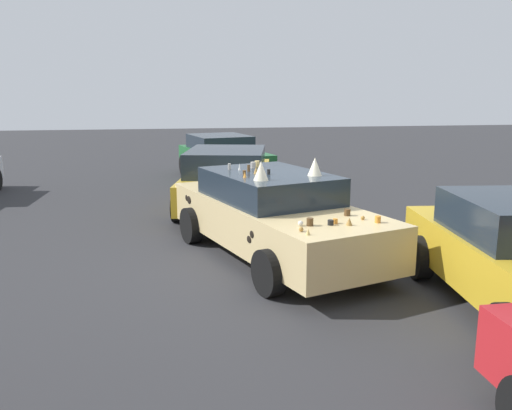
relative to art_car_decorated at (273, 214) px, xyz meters
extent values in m
plane|color=#2D2D30|center=(-0.03, -0.01, -0.73)|extent=(60.00, 60.00, 0.00)
cube|color=#D8BC7F|center=(-0.03, -0.01, -0.11)|extent=(5.01, 3.14, 0.68)
cube|color=#1E2833|center=(0.14, 0.04, 0.45)|extent=(2.65, 2.24, 0.44)
cylinder|color=black|center=(-1.13, -1.32, -0.40)|extent=(0.69, 0.41, 0.65)
cylinder|color=black|center=(-1.70, 0.39, -0.40)|extent=(0.69, 0.41, 0.65)
cylinder|color=black|center=(1.63, -0.41, -0.40)|extent=(0.69, 0.41, 0.65)
cylinder|color=black|center=(1.07, 1.30, -0.40)|extent=(0.69, 0.41, 0.65)
ellipsoid|color=black|center=(1.67, -0.38, 0.00)|extent=(0.13, 0.06, 0.08)
ellipsoid|color=black|center=(-1.10, 0.57, -0.10)|extent=(0.13, 0.06, 0.10)
ellipsoid|color=black|center=(-1.18, 0.54, 0.00)|extent=(0.12, 0.06, 0.11)
ellipsoid|color=black|center=(1.20, 1.32, 0.04)|extent=(0.18, 0.08, 0.14)
ellipsoid|color=black|center=(1.32, 1.36, 0.06)|extent=(0.12, 0.05, 0.11)
ellipsoid|color=black|center=(1.68, -0.37, -0.04)|extent=(0.20, 0.08, 0.15)
ellipsoid|color=black|center=(0.20, -0.86, -0.16)|extent=(0.17, 0.07, 0.12)
ellipsoid|color=black|center=(1.48, -0.44, -0.27)|extent=(0.18, 0.07, 0.10)
ellipsoid|color=black|center=(1.01, -0.60, -0.08)|extent=(0.11, 0.05, 0.09)
ellipsoid|color=black|center=(-1.44, -1.40, -0.15)|extent=(0.15, 0.07, 0.16)
sphere|color=silver|center=(-1.71, -0.04, 0.27)|extent=(0.07, 0.07, 0.07)
cone|color=tan|center=(-2.17, -0.02, 0.27)|extent=(0.08, 0.08, 0.08)
cylinder|color=orange|center=(-1.66, -0.54, 0.27)|extent=(0.10, 0.10, 0.07)
sphere|color=#A87A38|center=(-1.51, -0.98, 0.26)|extent=(0.06, 0.06, 0.06)
cylinder|color=#51381E|center=(-1.23, -0.85, 0.28)|extent=(0.11, 0.11, 0.10)
cylinder|color=#51381E|center=(-1.72, -0.17, 0.28)|extent=(0.10, 0.10, 0.10)
sphere|color=#A87A38|center=(-1.99, 0.02, 0.26)|extent=(0.06, 0.06, 0.06)
cylinder|color=orange|center=(-1.70, -1.12, 0.28)|extent=(0.11, 0.11, 0.09)
cone|color=#A87A38|center=(-1.78, -0.69, 0.28)|extent=(0.11, 0.11, 0.11)
cylinder|color=black|center=(-1.73, -0.45, 0.27)|extent=(0.11, 0.11, 0.07)
cone|color=#A87A38|center=(0.02, 0.28, 0.73)|extent=(0.10, 0.10, 0.11)
cylinder|color=gray|center=(0.66, 0.23, 0.73)|extent=(0.12, 0.12, 0.11)
cylinder|color=tan|center=(0.75, 0.14, 0.73)|extent=(0.12, 0.12, 0.11)
cylinder|color=gray|center=(0.53, 0.65, 0.73)|extent=(0.05, 0.05, 0.11)
cone|color=orange|center=(-0.32, 0.51, 0.72)|extent=(0.07, 0.07, 0.09)
cylinder|color=black|center=(-0.08, 0.09, 0.72)|extent=(0.06, 0.06, 0.08)
cylinder|color=#A87A38|center=(0.78, 0.15, 0.71)|extent=(0.10, 0.10, 0.07)
cylinder|color=#51381E|center=(-0.07, 0.48, 0.71)|extent=(0.07, 0.07, 0.08)
cone|color=silver|center=(0.46, 0.49, 0.73)|extent=(0.05, 0.05, 0.11)
cylinder|color=#51381E|center=(0.28, 0.36, 0.73)|extent=(0.06, 0.06, 0.11)
cone|color=beige|center=(-0.30, -0.61, 0.82)|extent=(0.23, 0.23, 0.29)
cone|color=beige|center=(-0.61, 0.31, 0.82)|extent=(0.23, 0.23, 0.29)
cube|color=#1E602D|center=(8.08, -0.03, -0.14)|extent=(4.26, 2.68, 0.63)
cube|color=#1E2833|center=(8.44, 0.06, 0.39)|extent=(2.25, 2.04, 0.42)
cylinder|color=black|center=(7.12, -1.21, -0.41)|extent=(0.67, 0.37, 0.63)
cylinder|color=black|center=(6.67, 0.55, -0.41)|extent=(0.67, 0.37, 0.63)
cylinder|color=black|center=(9.49, -0.61, -0.41)|extent=(0.67, 0.37, 0.63)
cylinder|color=black|center=(9.05, 1.15, -0.41)|extent=(0.67, 0.37, 0.63)
cylinder|color=black|center=(-3.93, -1.66, -0.40)|extent=(0.67, 0.29, 0.65)
cylinder|color=black|center=(-1.39, -1.93, -0.40)|extent=(0.67, 0.29, 0.65)
cube|color=gold|center=(3.85, 0.31, -0.15)|extent=(4.71, 2.69, 0.62)
cube|color=#1E2833|center=(3.49, 0.39, 0.42)|extent=(2.47, 2.08, 0.54)
cylinder|color=black|center=(5.39, 0.93, -0.42)|extent=(0.66, 0.35, 0.62)
cylinder|color=black|center=(5.00, -0.88, -0.42)|extent=(0.66, 0.35, 0.62)
cylinder|color=black|center=(2.70, 1.50, -0.42)|extent=(0.66, 0.35, 0.62)
cylinder|color=black|center=(2.31, -0.30, -0.42)|extent=(0.66, 0.35, 0.62)
camera|label=1|loc=(-8.52, 1.68, 2.03)|focal=38.06mm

